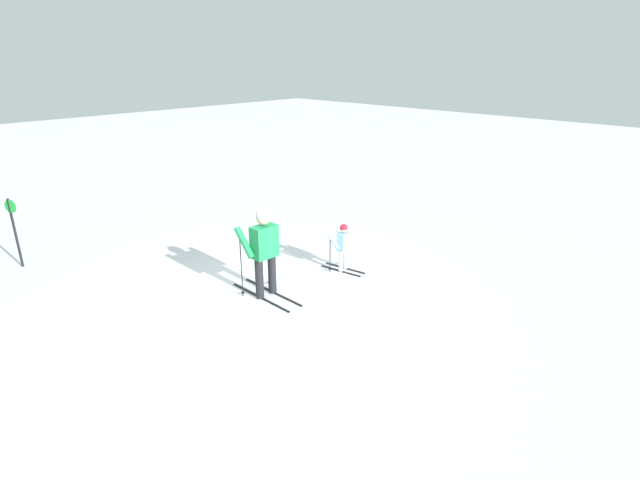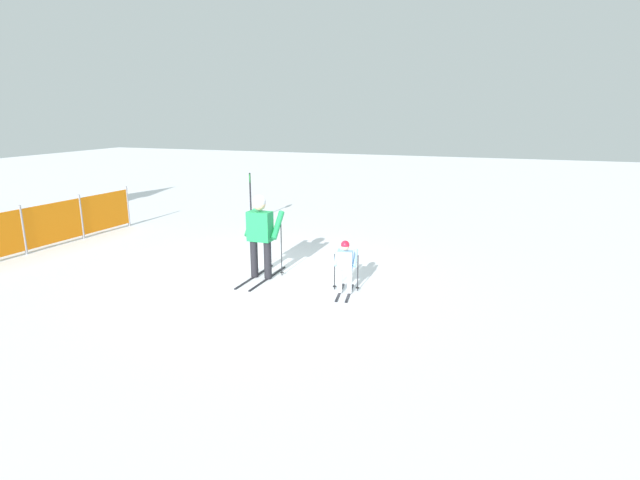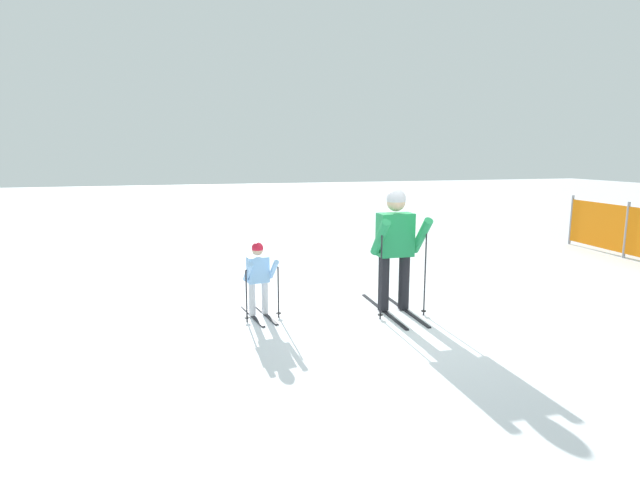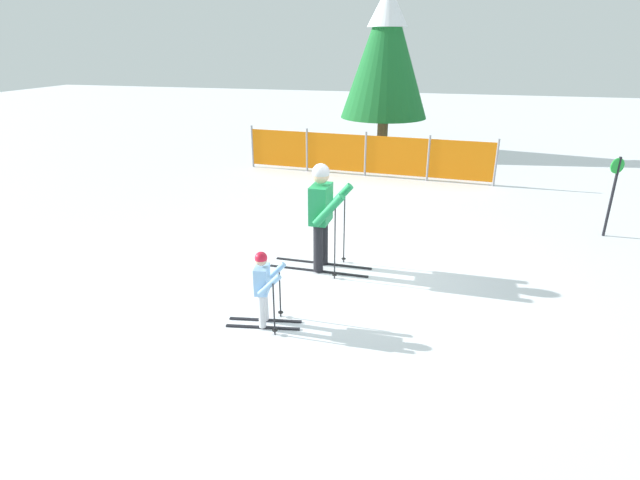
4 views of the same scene
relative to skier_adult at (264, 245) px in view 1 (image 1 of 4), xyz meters
name	(u,v)px [view 1 (image 1 of 4)]	position (x,y,z in m)	size (l,w,h in m)	color
ground_plane	(257,291)	(0.24, 0.02, -1.02)	(60.00, 60.00, 0.00)	white
skier_adult	(264,245)	(0.00, 0.00, 0.00)	(1.62, 0.72, 1.71)	black
skier_child	(343,244)	(-0.29, -1.86, -0.43)	(0.98, 0.50, 1.02)	black
trail_marker	(14,225)	(4.76, 2.71, -0.09)	(0.26, 0.15, 1.50)	black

